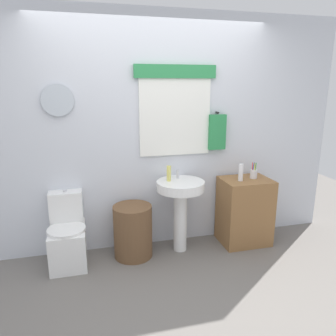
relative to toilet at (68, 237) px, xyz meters
name	(u,v)px	position (x,y,z in m)	size (l,w,h in m)	color
ground_plane	(182,299)	(0.98, -0.88, -0.29)	(8.00, 8.00, 0.00)	slate
back_wall	(154,133)	(0.99, 0.26, 1.02)	(4.40, 0.18, 2.60)	silver
toilet	(68,237)	(0.00, 0.00, 0.00)	(0.38, 0.51, 0.77)	white
laundry_hamper	(133,231)	(0.68, -0.03, 0.00)	(0.42, 0.42, 0.58)	brown
pedestal_sink	(180,199)	(1.22, -0.03, 0.32)	(0.52, 0.52, 0.82)	white
faucet	(178,174)	(1.22, 0.09, 0.57)	(0.03, 0.03, 0.10)	silver
wooden_cabinet	(244,211)	(2.01, -0.03, 0.10)	(0.56, 0.44, 0.78)	olive
soap_bottle	(169,173)	(1.10, 0.02, 0.61)	(0.05, 0.05, 0.17)	#DBD166
lotion_bottle	(241,172)	(1.91, -0.07, 0.59)	(0.05, 0.05, 0.20)	white
toothbrush_cup	(254,174)	(2.10, -0.01, 0.55)	(0.08, 0.08, 0.19)	silver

